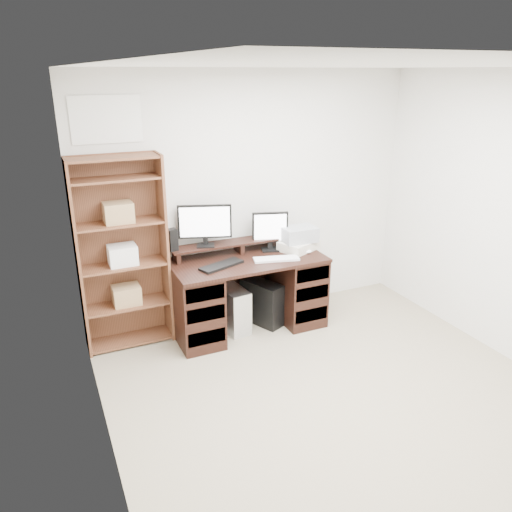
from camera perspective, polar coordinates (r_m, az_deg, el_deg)
room at (r=3.45m, az=12.81°, el=-0.86°), size 3.54×4.04×2.54m
desk at (r=5.00m, az=-1.00°, el=-4.17°), size 1.50×0.70×0.75m
riser_shelf at (r=5.01m, az=-1.96°, el=1.46°), size 1.40×0.22×0.12m
monitor_wide at (r=4.82m, az=-5.87°, el=3.75°), size 0.50×0.20×0.41m
monitor_small at (r=5.04m, az=1.62°, el=3.03°), size 0.36×0.18×0.40m
speaker at (r=4.77m, az=-9.55°, el=1.84°), size 0.10×0.10×0.21m
keyboard_black at (r=4.68m, az=-3.96°, el=-1.07°), size 0.46×0.29×0.02m
keyboard_white at (r=4.83m, az=2.34°, el=-0.34°), size 0.46×0.23×0.02m
mouse at (r=5.03m, az=5.96°, el=0.50°), size 0.10×0.08×0.03m
printer at (r=5.11m, az=4.89°, el=1.23°), size 0.46×0.41×0.09m
basket at (r=5.07m, az=4.93°, el=2.51°), size 0.35×0.25×0.15m
tower_silver at (r=5.06m, az=-2.73°, el=-5.96°), size 0.25×0.47×0.45m
tower_black at (r=5.16m, az=0.71°, el=-5.36°), size 0.36×0.49×0.45m
bookshelf at (r=4.71m, az=-15.08°, el=0.42°), size 0.80×0.30×1.80m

